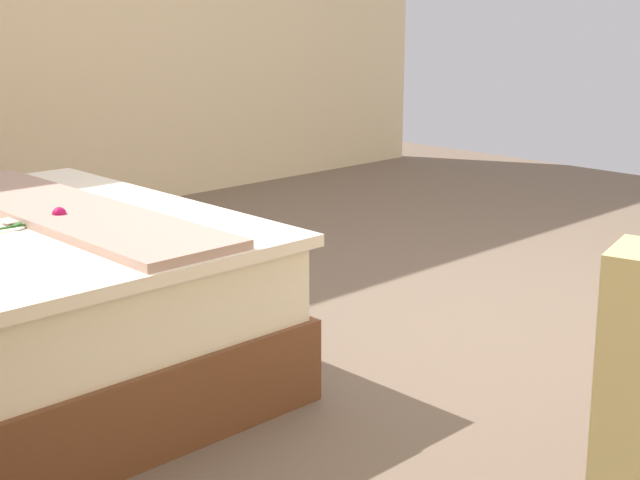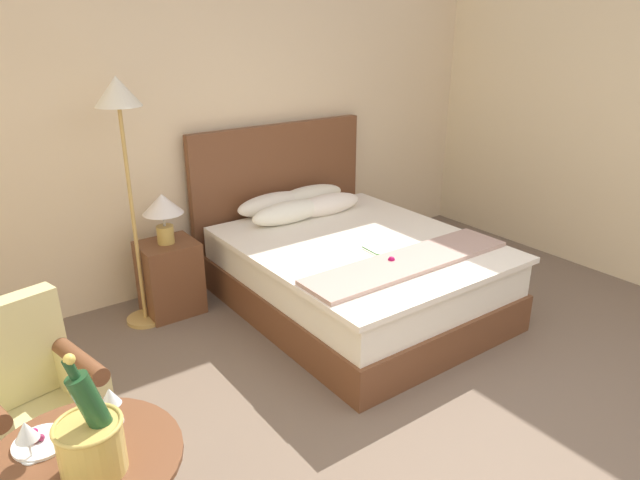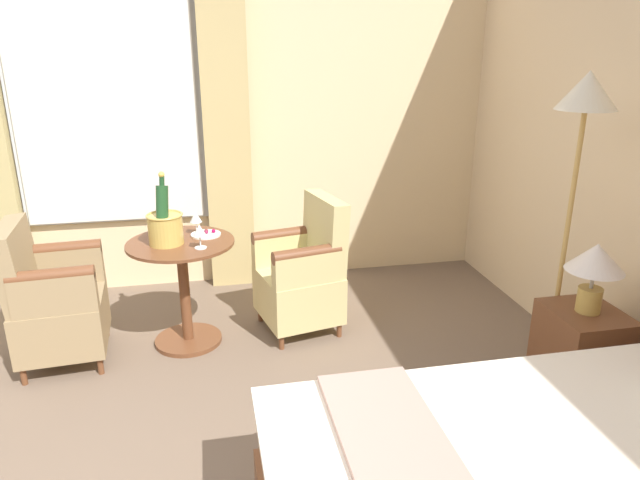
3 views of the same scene
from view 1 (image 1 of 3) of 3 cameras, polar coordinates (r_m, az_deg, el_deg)
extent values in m
plane|color=#705D4C|center=(3.77, 6.79, -5.34)|extent=(7.58, 7.58, 0.00)
cube|color=tan|center=(3.24, -16.07, 1.83)|extent=(1.62, 0.38, 0.03)
cylinder|color=#2D6628|center=(3.07, -19.19, 0.78)|extent=(0.03, 0.34, 0.01)
sphere|color=#B20F4C|center=(3.13, -16.34, 1.61)|extent=(0.05, 0.05, 0.05)
ellipsoid|color=#33702D|center=(3.08, -18.79, 0.97)|extent=(0.04, 0.05, 0.01)
cube|color=white|center=(3.16, -18.76, 1.27)|extent=(0.09, 0.11, 0.00)
camera|label=2|loc=(4.10, 46.45, 22.79)|focal=32.00mm
camera|label=3|loc=(4.58, -18.17, 22.23)|focal=32.00mm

